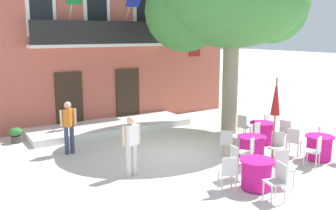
% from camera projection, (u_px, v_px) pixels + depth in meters
% --- Properties ---
extents(ground_plane, '(120.00, 120.00, 0.00)m').
position_uv_depth(ground_plane, '(172.00, 154.00, 12.13)').
color(ground_plane, silver).
extents(building_facade, '(13.00, 5.09, 7.50)m').
position_uv_depth(building_facade, '(81.00, 35.00, 17.02)').
color(building_facade, '#BC5B4C').
rests_on(building_facade, ground).
extents(entrance_step_platform, '(6.44, 2.10, 0.25)m').
position_uv_depth(entrance_step_platform, '(110.00, 126.00, 15.17)').
color(entrance_step_platform, silver).
rests_on(entrance_step_platform, ground).
extents(plane_tree, '(6.01, 5.27, 6.79)m').
position_uv_depth(plane_tree, '(230.00, 3.00, 13.82)').
color(plane_tree, gray).
rests_on(plane_tree, ground).
extents(cafe_table_near_tree, '(0.86, 0.86, 0.76)m').
position_uv_depth(cafe_table_near_tree, '(252.00, 148.00, 11.44)').
color(cafe_table_near_tree, '#DB1984').
rests_on(cafe_table_near_tree, ground).
extents(cafe_chair_near_tree_0, '(0.56, 0.56, 0.91)m').
position_uv_depth(cafe_chair_near_tree_0, '(227.00, 142.00, 11.60)').
color(cafe_chair_near_tree_0, silver).
rests_on(cafe_chair_near_tree_0, ground).
extents(cafe_chair_near_tree_1, '(0.55, 0.55, 0.91)m').
position_uv_depth(cafe_chair_near_tree_1, '(248.00, 151.00, 10.72)').
color(cafe_chair_near_tree_1, silver).
rests_on(cafe_chair_near_tree_1, ground).
extents(cafe_chair_near_tree_2, '(0.56, 0.56, 0.91)m').
position_uv_depth(cafe_chair_near_tree_2, '(278.00, 145.00, 11.27)').
color(cafe_chair_near_tree_2, silver).
rests_on(cafe_chair_near_tree_2, ground).
extents(cafe_chair_near_tree_3, '(0.56, 0.56, 0.91)m').
position_uv_depth(cafe_chair_near_tree_3, '(254.00, 137.00, 12.12)').
color(cafe_chair_near_tree_3, silver).
rests_on(cafe_chair_near_tree_3, ground).
extents(cafe_table_middle, '(0.86, 0.86, 0.76)m').
position_uv_depth(cafe_table_middle, '(262.00, 133.00, 13.20)').
color(cafe_table_middle, '#DB1984').
rests_on(cafe_table_middle, ground).
extents(cafe_chair_middle_0, '(0.46, 0.46, 0.91)m').
position_uv_depth(cafe_chair_middle_0, '(244.00, 125.00, 13.68)').
color(cafe_chair_middle_0, silver).
rests_on(cafe_chair_middle_0, ground).
extents(cafe_chair_middle_1, '(0.50, 0.50, 0.91)m').
position_uv_depth(cafe_chair_middle_1, '(254.00, 134.00, 12.56)').
color(cafe_chair_middle_1, silver).
rests_on(cafe_chair_middle_1, ground).
extents(cafe_chair_middle_2, '(0.52, 0.52, 0.91)m').
position_uv_depth(cafe_chair_middle_2, '(284.00, 132.00, 12.80)').
color(cafe_chair_middle_2, silver).
rests_on(cafe_chair_middle_2, ground).
extents(cafe_chair_middle_3, '(0.51, 0.51, 0.91)m').
position_uv_depth(cafe_chair_middle_3, '(269.00, 125.00, 13.79)').
color(cafe_chair_middle_3, silver).
rests_on(cafe_chair_middle_3, ground).
extents(cafe_table_front, '(0.86, 0.86, 0.76)m').
position_uv_depth(cafe_table_front, '(257.00, 174.00, 9.34)').
color(cafe_table_front, '#DB1984').
rests_on(cafe_table_front, ground).
extents(cafe_chair_front_0, '(0.46, 0.46, 0.91)m').
position_uv_depth(cafe_chair_front_0, '(238.00, 160.00, 9.96)').
color(cafe_chair_front_0, silver).
rests_on(cafe_chair_front_0, ground).
extents(cafe_chair_front_1, '(0.53, 0.53, 0.91)m').
position_uv_depth(cafe_chair_front_1, '(228.00, 171.00, 9.14)').
color(cafe_chair_front_1, silver).
rests_on(cafe_chair_front_1, ground).
extents(cafe_chair_front_2, '(0.48, 0.48, 0.91)m').
position_uv_depth(cafe_chair_front_2, '(277.00, 179.00, 8.64)').
color(cafe_chair_front_2, silver).
rests_on(cafe_chair_front_2, ground).
extents(cafe_chair_front_3, '(0.52, 0.52, 0.91)m').
position_uv_depth(cafe_chair_front_3, '(283.00, 166.00, 9.52)').
color(cafe_chair_front_3, silver).
rests_on(cafe_chair_front_3, ground).
extents(cafe_table_far_side, '(0.86, 0.86, 0.76)m').
position_uv_depth(cafe_table_far_side, '(319.00, 147.00, 11.49)').
color(cafe_table_far_side, '#DB1984').
rests_on(cafe_table_far_side, ground).
extents(cafe_chair_far_side_0, '(0.53, 0.53, 0.91)m').
position_uv_depth(cafe_chair_far_side_0, '(294.00, 140.00, 11.80)').
color(cafe_chair_far_side_0, silver).
rests_on(cafe_chair_far_side_0, ground).
extents(cafe_chair_far_side_1, '(0.52, 0.52, 0.91)m').
position_uv_depth(cafe_chair_far_side_1, '(315.00, 150.00, 10.83)').
color(cafe_chair_far_side_1, silver).
rests_on(cafe_chair_far_side_1, ground).
extents(cafe_chair_far_side_3, '(0.52, 0.52, 0.91)m').
position_uv_depth(cafe_chair_far_side_3, '(323.00, 137.00, 12.10)').
color(cafe_chair_far_side_3, silver).
rests_on(cafe_chair_far_side_3, ground).
extents(cafe_umbrella, '(0.44, 0.44, 2.55)m').
position_uv_depth(cafe_umbrella, '(275.00, 108.00, 11.08)').
color(cafe_umbrella, '#997A56').
rests_on(cafe_umbrella, ground).
extents(ground_planter_left, '(0.44, 0.44, 0.55)m').
position_uv_depth(ground_planter_left, '(16.00, 134.00, 13.32)').
color(ground_planter_left, '#47423D').
rests_on(ground_planter_left, ground).
extents(pedestrian_near_entrance, '(0.53, 0.31, 1.66)m').
position_uv_depth(pedestrian_near_entrance, '(131.00, 143.00, 10.09)').
color(pedestrian_near_entrance, silver).
rests_on(pedestrian_near_entrance, ground).
extents(pedestrian_mid_plaza, '(0.53, 0.40, 1.71)m').
position_uv_depth(pedestrian_mid_plaza, '(69.00, 124.00, 11.97)').
color(pedestrian_mid_plaza, '#384260').
rests_on(pedestrian_mid_plaza, ground).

